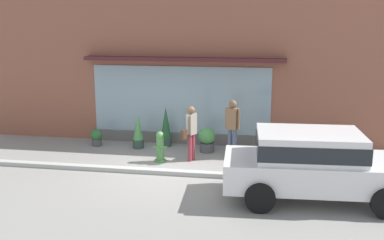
% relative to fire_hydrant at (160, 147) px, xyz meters
% --- Properties ---
extents(ground_plane, '(60.00, 60.00, 0.00)m').
position_rel_fire_hydrant_xyz_m(ground_plane, '(0.32, -0.87, -0.45)').
color(ground_plane, gray).
extents(curb_strip, '(14.00, 0.24, 0.12)m').
position_rel_fire_hydrant_xyz_m(curb_strip, '(0.32, -1.07, -0.39)').
color(curb_strip, '#B2B2AD').
rests_on(curb_strip, ground_plane).
extents(storefront, '(14.00, 0.81, 5.41)m').
position_rel_fire_hydrant_xyz_m(storefront, '(0.32, 2.32, 2.20)').
color(storefront, '#935642').
rests_on(storefront, ground_plane).
extents(fire_hydrant, '(0.40, 0.37, 0.91)m').
position_rel_fire_hydrant_xyz_m(fire_hydrant, '(0.00, 0.00, 0.00)').
color(fire_hydrant, '#4C8C47').
rests_on(fire_hydrant, ground_plane).
extents(pedestrian_with_handbag, '(0.41, 0.56, 1.64)m').
position_rel_fire_hydrant_xyz_m(pedestrian_with_handbag, '(0.88, 0.22, 0.50)').
color(pedestrian_with_handbag, '#8E333D').
rests_on(pedestrian_with_handbag, ground_plane).
extents(pedestrian_passerby, '(0.46, 0.31, 1.76)m').
position_rel_fire_hydrant_xyz_m(pedestrian_passerby, '(2.05, 0.78, 0.60)').
color(pedestrian_passerby, '#475675').
rests_on(pedestrian_passerby, ground_plane).
extents(parked_car_white, '(4.32, 2.16, 1.61)m').
position_rel_fire_hydrant_xyz_m(parked_car_white, '(4.15, -2.19, 0.47)').
color(parked_car_white, white).
rests_on(parked_car_white, ground_plane).
extents(potted_plant_trailing_edge, '(0.37, 0.37, 1.12)m').
position_rel_fire_hydrant_xyz_m(potted_plant_trailing_edge, '(-1.04, 1.28, 0.09)').
color(potted_plant_trailing_edge, '#33473D').
rests_on(potted_plant_trailing_edge, ground_plane).
extents(potted_plant_window_right, '(0.39, 0.39, 0.56)m').
position_rel_fire_hydrant_xyz_m(potted_plant_window_right, '(-2.48, 1.31, -0.15)').
color(potted_plant_window_right, '#4C4C51').
rests_on(potted_plant_window_right, ground_plane).
extents(potted_plant_low_front, '(0.53, 0.53, 0.78)m').
position_rel_fire_hydrant_xyz_m(potted_plant_low_front, '(1.22, 1.22, -0.03)').
color(potted_plant_low_front, '#4C4C51').
rests_on(potted_plant_low_front, ground_plane).
extents(potted_plant_corner_tall, '(0.37, 0.37, 1.33)m').
position_rel_fire_hydrant_xyz_m(potted_plant_corner_tall, '(-0.20, 1.66, 0.19)').
color(potted_plant_corner_tall, '#33473D').
rests_on(potted_plant_corner_tall, ground_plane).
extents(potted_plant_window_center, '(0.36, 0.36, 0.70)m').
position_rel_fire_hydrant_xyz_m(potted_plant_window_center, '(5.16, 1.62, -0.05)').
color(potted_plant_window_center, '#B7B2A3').
rests_on(potted_plant_window_center, ground_plane).
extents(potted_plant_doorstep, '(0.24, 0.24, 0.88)m').
position_rel_fire_hydrant_xyz_m(potted_plant_doorstep, '(3.62, 1.63, -0.02)').
color(potted_plant_doorstep, '#4C4C51').
rests_on(potted_plant_doorstep, ground_plane).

